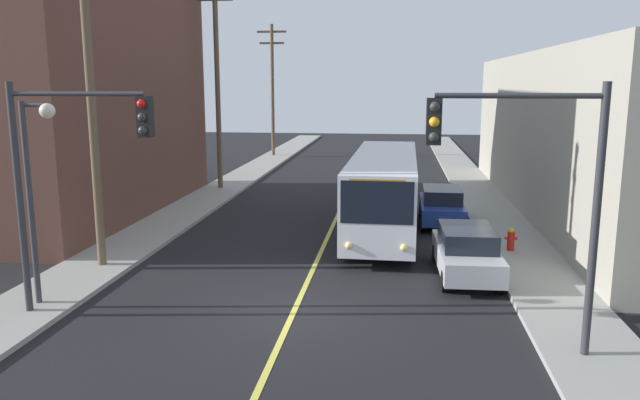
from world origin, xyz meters
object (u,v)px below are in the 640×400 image
Objects in this scene: utility_pole_near at (91,94)px; utility_pole_far at (272,84)px; parked_car_blue at (442,205)px; city_bus at (384,188)px; traffic_signal_right_corner at (525,169)px; street_lamp_left at (36,174)px; utility_pole_mid at (217,73)px; traffic_signal_left_corner at (72,156)px; parked_car_silver at (466,251)px; fire_hydrant at (511,239)px.

utility_pole_far reaches higher than utility_pole_near.
city_bus is at bearing -148.71° from parked_car_blue.
traffic_signal_right_corner reaches higher than street_lamp_left.
utility_pole_far reaches higher than street_lamp_left.
utility_pole_mid reaches higher than parked_car_blue.
traffic_signal_left_corner is 10.87m from traffic_signal_right_corner.
parked_car_silver is 12.96m from utility_pole_near.
parked_car_silver is 7.53m from parked_car_blue.
utility_pole_mid is 14.24× the size of fire_hydrant.
utility_pole_far is at bearing 109.27° from traffic_signal_right_corner.
utility_pole_near is 15.20m from fire_hydrant.
utility_pole_near reaches higher than parked_car_blue.
utility_pole_far is at bearing 91.23° from street_lamp_left.
traffic_signal_left_corner is at bearing 174.81° from traffic_signal_right_corner.
utility_pole_mid reaches higher than utility_pole_far.
parked_car_silver is 0.43× the size of utility_pole_near.
utility_pole_near is at bearing -177.24° from parked_car_silver.
utility_pole_near is 4.80m from traffic_signal_left_corner.
street_lamp_left is (-11.52, -11.76, 2.90)m from parked_car_blue.
fire_hydrant is (12.26, 7.74, -3.72)m from traffic_signal_left_corner.
parked_car_blue is 16.35m from traffic_signal_left_corner.
traffic_signal_left_corner is (-10.37, -4.86, 3.46)m from parked_car_silver.
traffic_signal_right_corner is (3.21, -11.85, 2.49)m from city_bus.
street_lamp_left is (-11.78, -4.24, 2.90)m from parked_car_silver.
parked_car_blue is at bearing 92.02° from parked_car_silver.
utility_pole_far is at bearing 111.12° from city_bus.
city_bus reaches higher than parked_car_blue.
parked_car_silver is (2.76, -6.01, -0.98)m from city_bus.
utility_pole_near is at bearing 92.89° from street_lamp_left.
parked_car_blue is 5.26× the size of fire_hydrant.
utility_pole_near is 12.21× the size of fire_hydrant.
utility_pole_far is at bearing 91.04° from utility_pole_near.
city_bus is 2.03× the size of traffic_signal_right_corner.
city_bus is at bearing 105.16° from traffic_signal_right_corner.
city_bus is 12.53m from traffic_signal_right_corner.
parked_car_blue is 0.74× the size of traffic_signal_right_corner.
parked_car_blue is (-0.27, 7.52, 0.00)m from parked_car_silver.
parked_car_blue is at bearing 31.29° from city_bus.
utility_pole_far is (-0.58, 31.94, 0.20)m from utility_pole_near.
parked_car_silver is 0.37× the size of utility_pole_mid.
utility_pole_far is (-12.29, 23.84, 5.14)m from parked_car_blue.
utility_pole_mid is at bearing 121.79° from traffic_signal_right_corner.
utility_pole_near is at bearing -165.98° from fire_hydrant.
traffic_signal_right_corner is 1.09× the size of street_lamp_left.
city_bus is 1.19× the size of utility_pole_near.
city_bus is 2.03× the size of traffic_signal_left_corner.
street_lamp_left is 15.74m from fire_hydrant.
utility_pole_far reaches higher than traffic_signal_right_corner.
utility_pole_near is (-9.21, -6.59, 3.96)m from city_bus.
city_bus is 2.76× the size of parked_car_blue.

